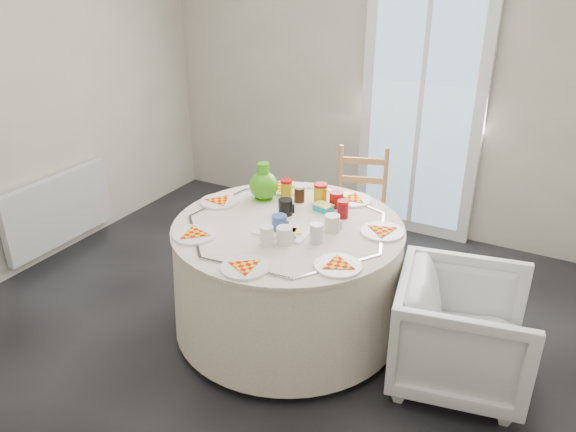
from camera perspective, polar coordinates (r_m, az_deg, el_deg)
The scene contains 14 objects.
floor at distance 3.69m, azimuth -3.29°, elevation -12.00°, with size 4.00×4.00×0.00m, color black.
wall_back at distance 4.83m, azimuth 9.19°, elevation 13.90°, with size 4.00×0.02×2.60m, color #BCB5A3.
wall_left at distance 4.45m, azimuth -26.68°, elevation 10.59°, with size 0.02×4.00×2.60m, color #BCB5A3.
glass_door at distance 4.73m, azimuth 13.38°, elevation 10.17°, with size 1.00×0.08×2.10m, color silver.
radiator at distance 4.79m, azimuth -22.26°, elevation 0.59°, with size 0.07×1.00×0.55m, color silver.
table at distance 3.55m, azimuth 0.00°, elevation -6.20°, with size 1.44×1.44×0.73m, color #EDE2C6.
wooden_chair at distance 4.31m, azimuth 7.33°, elevation 0.94°, with size 0.41×0.39×0.91m, color tan, non-canonical shape.
armchair at distance 3.27m, azimuth 17.39°, elevation -10.30°, with size 0.71×0.66×0.73m, color silver.
place_settings at distance 3.36m, azimuth 0.00°, elevation -0.46°, with size 1.37×1.37×0.03m, color silver, non-canonical shape.
jar_cluster at distance 3.59m, azimuth 2.47°, elevation 2.13°, with size 0.52×0.26×0.15m, color #AB5A16, non-canonical shape.
butter_tub at distance 3.55m, azimuth 3.61°, elevation 1.20°, with size 0.12×0.08×0.05m, color #0FABAB.
green_pitcher at distance 3.69m, azimuth -2.50°, elevation 3.61°, with size 0.19×0.19×0.25m, color #3F9E12, non-canonical shape.
cheese_platter at distance 3.28m, azimuth -0.53°, elevation -1.17°, with size 0.31×0.20×0.04m, color white, non-canonical shape.
mugs_glasses at distance 3.31m, azimuth 1.47°, elevation -0.14°, with size 0.67×0.67×0.12m, color gray, non-canonical shape.
Camera 1 is at (1.58, -2.47, 2.24)m, focal length 35.00 mm.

